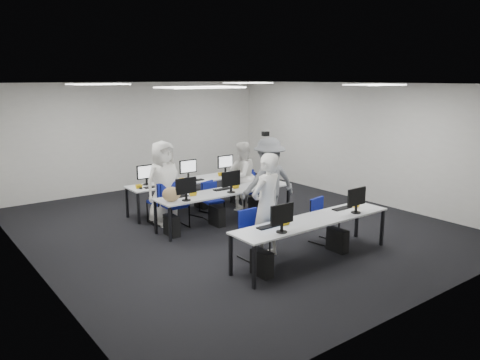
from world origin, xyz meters
TOP-DOWN VIEW (x-y plane):
  - room at (0.00, 0.00)m, footprint 9.00×9.02m
  - ceiling_panels at (0.00, 0.00)m, footprint 5.20×4.60m
  - desk_front at (0.00, -2.40)m, footprint 3.20×0.70m
  - desk_mid at (0.00, 0.20)m, footprint 3.20×0.70m
  - desk_back at (0.00, 1.60)m, footprint 3.20×0.70m
  - equipment_front at (-0.19, -2.42)m, footprint 2.51×0.41m
  - equipment_mid at (-0.19, 0.18)m, footprint 2.91×0.41m
  - equipment_back at (0.19, 1.62)m, footprint 2.91×0.41m
  - chair_0 at (-0.79, -1.74)m, footprint 0.42×0.46m
  - chair_1 at (0.80, -1.91)m, footprint 0.49×0.52m
  - chair_2 at (-1.01, 0.66)m, footprint 0.46×0.50m
  - chair_3 at (-0.05, 0.66)m, footprint 0.44×0.47m
  - chair_4 at (1.08, 0.77)m, footprint 0.57×0.59m
  - chair_5 at (-1.10, 1.10)m, footprint 0.51×0.55m
  - chair_6 at (-0.09, 1.05)m, footprint 0.52×0.54m
  - chair_7 at (1.16, 1.15)m, footprint 0.57×0.60m
  - handbag at (-1.37, 0.13)m, footprint 0.42×0.35m
  - student_0 at (-0.56, -1.80)m, footprint 0.75×0.57m
  - student_1 at (0.93, 0.87)m, footprint 0.93×0.80m
  - student_2 at (-1.07, 1.01)m, footprint 0.95×0.67m
  - student_3 at (0.99, 0.96)m, footprint 0.88×0.38m
  - photographer at (0.70, -0.40)m, footprint 1.34×0.93m
  - dslr_camera at (0.73, -0.22)m, footprint 0.17×0.20m

SIDE VIEW (x-z plane):
  - chair_3 at x=-0.05m, z-range -0.15..0.66m
  - chair_6 at x=-0.09m, z-range -0.15..0.67m
  - chair_1 at x=0.80m, z-range -0.16..0.70m
  - chair_0 at x=-0.79m, z-range -0.16..0.70m
  - chair_4 at x=1.08m, z-range -0.16..0.71m
  - chair_5 at x=-1.10m, z-range -0.17..0.76m
  - chair_2 at x=-1.01m, z-range -0.17..0.76m
  - chair_7 at x=1.16m, z-range -0.17..0.76m
  - equipment_mid at x=-0.19m, z-range -0.24..0.95m
  - equipment_back at x=0.19m, z-range -0.24..0.95m
  - equipment_front at x=-0.19m, z-range -0.24..0.95m
  - desk_front at x=0.00m, z-range 0.32..1.05m
  - desk_mid at x=0.00m, z-range 0.32..1.05m
  - desk_back at x=0.00m, z-range 0.32..1.05m
  - student_3 at x=0.99m, z-range 0.00..1.49m
  - student_1 at x=0.93m, z-range 0.00..1.65m
  - handbag at x=-1.37m, z-range 0.73..1.03m
  - student_2 at x=-1.07m, z-range 0.00..1.82m
  - student_0 at x=-0.56m, z-range 0.00..1.87m
  - photographer at x=0.70m, z-range 0.00..1.89m
  - room at x=0.00m, z-range 0.00..3.00m
  - dslr_camera at x=0.73m, z-range 1.90..2.00m
  - ceiling_panels at x=0.00m, z-range 2.98..2.99m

